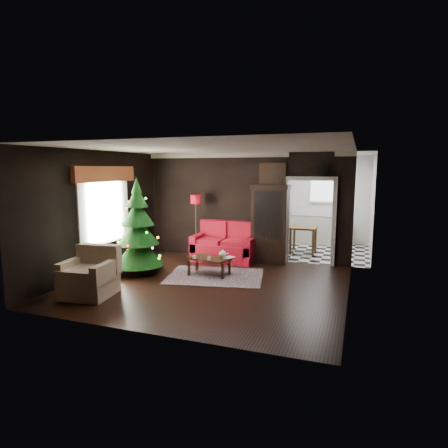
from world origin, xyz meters
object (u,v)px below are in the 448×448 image
(loveseat, at_px, (225,242))
(wall_clock, at_px, (321,169))
(curio_cabinet, at_px, (270,226))
(armchair, at_px, (88,272))
(kitchen_table, at_px, (303,240))
(christmas_tree, at_px, (138,228))
(coffee_table, at_px, (209,266))
(floor_lamp, at_px, (196,227))
(teapot, at_px, (223,254))

(loveseat, distance_m, wall_clock, 3.04)
(curio_cabinet, relative_size, armchair, 2.04)
(curio_cabinet, xyz_separation_m, kitchen_table, (0.65, 1.43, -0.57))
(christmas_tree, xyz_separation_m, coffee_table, (1.57, 0.42, -0.84))
(christmas_tree, bearing_deg, floor_lamp, 72.34)
(curio_cabinet, bearing_deg, christmas_tree, -141.65)
(curio_cabinet, bearing_deg, loveseat, -169.17)
(floor_lamp, xyz_separation_m, armchair, (-0.64, -3.53, -0.37))
(teapot, bearing_deg, wall_clock, 41.92)
(christmas_tree, bearing_deg, coffee_table, 15.01)
(loveseat, distance_m, teapot, 1.39)
(christmas_tree, distance_m, armchair, 1.75)
(curio_cabinet, bearing_deg, teapot, -115.02)
(loveseat, height_order, wall_clock, wall_clock)
(teapot, distance_m, kitchen_table, 3.28)
(wall_clock, bearing_deg, kitchen_table, 113.75)
(curio_cabinet, bearing_deg, floor_lamp, -175.10)
(christmas_tree, xyz_separation_m, teapot, (1.86, 0.50, -0.55))
(loveseat, distance_m, curio_cabinet, 1.25)
(teapot, bearing_deg, coffee_table, -165.17)
(loveseat, relative_size, coffee_table, 1.93)
(armchair, bearing_deg, curio_cabinet, 47.01)
(armchair, bearing_deg, wall_clock, 37.78)
(kitchen_table, bearing_deg, christmas_tree, -132.95)
(curio_cabinet, bearing_deg, kitchen_table, 65.56)
(floor_lamp, distance_m, christmas_tree, 1.98)
(wall_clock, height_order, kitchen_table, wall_clock)
(curio_cabinet, xyz_separation_m, teapot, (-0.72, -1.54, -0.45))
(coffee_table, bearing_deg, christmas_tree, -164.99)
(armchair, relative_size, wall_clock, 2.91)
(floor_lamp, height_order, coffee_table, floor_lamp)
(coffee_table, relative_size, teapot, 4.70)
(wall_clock, relative_size, kitchen_table, 0.43)
(loveseat, relative_size, curio_cabinet, 0.89)
(armchair, relative_size, coffee_table, 1.06)
(teapot, height_order, wall_clock, wall_clock)
(loveseat, height_order, teapot, loveseat)
(coffee_table, xyz_separation_m, wall_clock, (2.21, 1.80, 2.17))
(loveseat, bearing_deg, coffee_table, -84.29)
(christmas_tree, bearing_deg, loveseat, 51.83)
(loveseat, relative_size, christmas_tree, 0.79)
(floor_lamp, distance_m, armchair, 3.60)
(teapot, relative_size, wall_clock, 0.59)
(teapot, relative_size, kitchen_table, 0.25)
(loveseat, height_order, coffee_table, loveseat)
(floor_lamp, relative_size, teapot, 9.28)
(armchair, distance_m, kitchen_table, 6.08)
(coffee_table, height_order, kitchen_table, kitchen_table)
(armchair, distance_m, coffee_table, 2.64)
(christmas_tree, height_order, coffee_table, christmas_tree)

